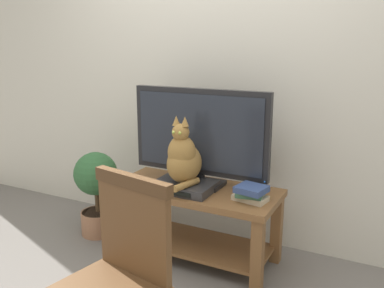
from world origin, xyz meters
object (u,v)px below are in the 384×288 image
(tv, at_px, (200,135))
(wooden_chair, at_px, (116,269))
(potted_plant, at_px, (96,187))
(book_stack, at_px, (251,193))
(cat, at_px, (183,158))
(media_box, at_px, (184,186))
(tv_stand, at_px, (195,211))

(tv, xyz_separation_m, wooden_chair, (0.18, -1.19, -0.34))
(tv, bearing_deg, potted_plant, -175.16)
(wooden_chair, relative_size, book_stack, 4.16)
(potted_plant, bearing_deg, book_stack, -2.35)
(cat, distance_m, potted_plant, 0.91)
(media_box, bearing_deg, potted_plant, 175.28)
(potted_plant, bearing_deg, media_box, -4.72)
(wooden_chair, bearing_deg, tv_stand, 98.99)
(potted_plant, bearing_deg, wooden_chair, -46.81)
(tv_stand, relative_size, wooden_chair, 1.22)
(media_box, xyz_separation_m, potted_plant, (-0.82, 0.07, -0.16))
(tv, xyz_separation_m, media_box, (-0.05, -0.14, -0.33))
(wooden_chair, distance_m, potted_plant, 1.54)
(media_box, height_order, wooden_chair, wooden_chair)
(tv, distance_m, cat, 0.21)
(wooden_chair, distance_m, book_stack, 1.09)
(media_box, distance_m, wooden_chair, 1.07)
(wooden_chair, xyz_separation_m, potted_plant, (-1.05, 1.12, -0.15))
(media_box, bearing_deg, wooden_chair, -78.00)
(cat, relative_size, book_stack, 2.02)
(cat, bearing_deg, potted_plant, 174.26)
(tv_stand, bearing_deg, cat, -116.07)
(media_box, height_order, book_stack, book_stack)
(tv, relative_size, media_box, 2.46)
(media_box, relative_size, cat, 0.88)
(tv_stand, bearing_deg, media_box, -121.00)
(cat, relative_size, potted_plant, 0.68)
(media_box, bearing_deg, tv_stand, 59.00)
(cat, bearing_deg, tv, 74.32)
(tv_stand, height_order, tv, tv)
(tv, distance_m, book_stack, 0.54)
(tv, distance_m, wooden_chair, 1.25)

